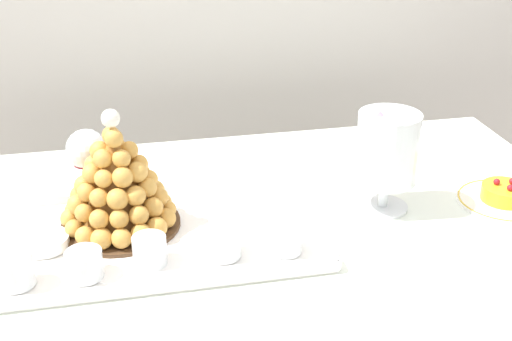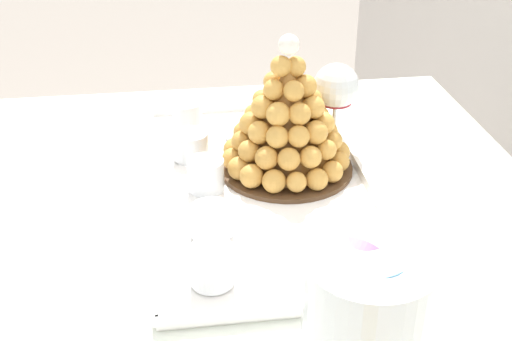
% 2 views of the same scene
% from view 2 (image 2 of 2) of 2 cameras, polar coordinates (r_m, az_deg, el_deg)
% --- Properties ---
extents(buffet_table, '(1.38, 0.98, 0.76)m').
position_cam_2_polar(buffet_table, '(1.00, 1.35, -12.91)').
color(buffet_table, brown).
rests_on(buffet_table, ground_plane).
extents(serving_tray, '(0.64, 0.36, 0.02)m').
position_cam_2_polar(serving_tray, '(1.13, 0.38, -1.49)').
color(serving_tray, white).
rests_on(serving_tray, buffet_table).
extents(croquembouche, '(0.23, 0.23, 0.24)m').
position_cam_2_polar(croquembouche, '(1.14, 2.62, 4.10)').
color(croquembouche, '#4C331E').
rests_on(croquembouche, serving_tray).
extents(dessert_cup_left, '(0.06, 0.06, 0.06)m').
position_cam_2_polar(dessert_cup_left, '(1.31, -5.83, 4.40)').
color(dessert_cup_left, silver).
rests_on(dessert_cup_left, serving_tray).
extents(dessert_cup_mid_left, '(0.06, 0.06, 0.05)m').
position_cam_2_polar(dessert_cup_mid_left, '(1.21, -5.48, 2.02)').
color(dessert_cup_mid_left, silver).
rests_on(dessert_cup_mid_left, serving_tray).
extents(dessert_cup_centre, '(0.06, 0.06, 0.05)m').
position_cam_2_polar(dessert_cup_centre, '(1.11, -4.24, -0.46)').
color(dessert_cup_centre, silver).
rests_on(dessert_cup_centre, serving_tray).
extents(dessert_cup_mid_right, '(0.06, 0.06, 0.05)m').
position_cam_2_polar(dessert_cup_mid_right, '(1.00, -3.74, -4.33)').
color(dessert_cup_mid_right, silver).
rests_on(dessert_cup_mid_right, serving_tray).
extents(dessert_cup_right, '(0.06, 0.06, 0.06)m').
position_cam_2_polar(dessert_cup_right, '(0.91, -3.71, -8.06)').
color(dessert_cup_right, silver).
rests_on(dessert_cup_right, serving_tray).
extents(creme_brulee_ramekin, '(0.09, 0.09, 0.02)m').
position_cam_2_polar(creme_brulee_ramekin, '(1.29, -0.62, 3.41)').
color(creme_brulee_ramekin, white).
rests_on(creme_brulee_ramekin, serving_tray).
extents(macaron_goblet, '(0.13, 0.12, 0.22)m').
position_cam_2_polar(macaron_goblet, '(0.68, 9.20, -12.53)').
color(macaron_goblet, white).
rests_on(macaron_goblet, buffet_table).
extents(wine_glass, '(0.08, 0.08, 0.18)m').
position_cam_2_polar(wine_glass, '(1.19, 6.75, 6.78)').
color(wine_glass, silver).
rests_on(wine_glass, buffet_table).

